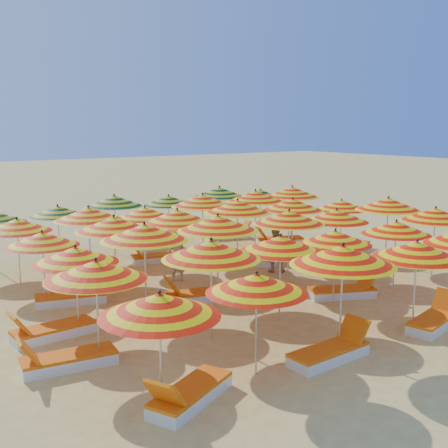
{
  "coord_description": "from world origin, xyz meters",
  "views": [
    {
      "loc": [
        -9.2,
        -12.42,
        4.39
      ],
      "look_at": [
        0.0,
        0.5,
        1.6
      ],
      "focal_mm": 45.0,
      "sensor_mm": 36.0,
      "label": 1
    }
  ],
  "objects_px": {
    "umbrella_19": "(114,224)",
    "umbrella_26": "(145,213)",
    "umbrella_0": "(160,305)",
    "umbrella_33": "(169,200)",
    "umbrella_16": "(337,216)",
    "lounger_8": "(73,297)",
    "umbrella_7": "(211,250)",
    "lounger_10": "(351,247)",
    "lounger_4": "(67,360)",
    "lounger_13": "(157,243)",
    "umbrella_8": "(281,244)",
    "umbrella_17": "(388,204)",
    "umbrella_18": "(42,239)",
    "lounger_1": "(330,352)",
    "umbrella_29": "(292,192)",
    "umbrella_34": "(219,192)",
    "umbrella_35": "(260,194)",
    "umbrella_21": "(238,207)",
    "umbrella_1": "(257,283)",
    "lounger_5": "(343,291)",
    "umbrella_28": "(255,196)",
    "umbrella_3": "(417,250)",
    "umbrella_13": "(144,232)",
    "lounger_0": "(189,394)",
    "lounger_14": "(230,234)",
    "beachgoer_b": "(274,249)",
    "lounger_6": "(52,331)",
    "umbrella_20": "(177,216)",
    "umbrella_14": "(218,223)",
    "umbrella_22": "(293,205)",
    "umbrella_32": "(114,201)",
    "umbrella_2": "(343,256)",
    "umbrella_11": "(435,215)",
    "lounger_2": "(435,320)",
    "umbrella_10": "(396,228)",
    "umbrella_24": "(17,225)",
    "umbrella_23": "(342,205)",
    "lounger_12": "(278,240)",
    "umbrella_15": "(289,217)",
    "beachgoer_a": "(177,258)",
    "umbrella_9": "(335,237)",
    "lounger_11": "(157,257)"
  },
  "relations": [
    {
      "from": "umbrella_19",
      "to": "umbrella_26",
      "type": "distance_m",
      "value": 3.02
    },
    {
      "from": "umbrella_0",
      "to": "umbrella_33",
      "type": "xyz_separation_m",
      "value": [
        6.23,
        10.58,
        -0.04
      ]
    },
    {
      "from": "umbrella_16",
      "to": "umbrella_19",
      "type": "relative_size",
      "value": 1.19
    },
    {
      "from": "lounger_8",
      "to": "umbrella_26",
      "type": "bearing_deg",
      "value": 52.06
    },
    {
      "from": "umbrella_7",
      "to": "lounger_10",
      "type": "bearing_deg",
      "value": 24.72
    },
    {
      "from": "lounger_4",
      "to": "lounger_13",
      "type": "distance_m",
      "value": 10.32
    },
    {
      "from": "umbrella_8",
      "to": "umbrella_17",
      "type": "xyz_separation_m",
      "value": [
        6.32,
        2.07,
        0.15
      ]
    },
    {
      "from": "umbrella_18",
      "to": "lounger_1",
      "type": "bearing_deg",
      "value": -62.68
    },
    {
      "from": "umbrella_29",
      "to": "umbrella_34",
      "type": "height_order",
      "value": "umbrella_29"
    },
    {
      "from": "umbrella_35",
      "to": "umbrella_21",
      "type": "bearing_deg",
      "value": -136.4
    },
    {
      "from": "umbrella_1",
      "to": "lounger_5",
      "type": "relative_size",
      "value": 1.26
    },
    {
      "from": "umbrella_19",
      "to": "umbrella_28",
      "type": "relative_size",
      "value": 0.91
    },
    {
      "from": "umbrella_16",
      "to": "lounger_8",
      "type": "bearing_deg",
      "value": 165.8
    },
    {
      "from": "umbrella_3",
      "to": "lounger_5",
      "type": "height_order",
      "value": "umbrella_3"
    },
    {
      "from": "umbrella_13",
      "to": "umbrella_29",
      "type": "relative_size",
      "value": 1.2
    },
    {
      "from": "lounger_10",
      "to": "lounger_4",
      "type": "bearing_deg",
      "value": 2.38
    },
    {
      "from": "lounger_0",
      "to": "lounger_13",
      "type": "relative_size",
      "value": 1.02
    },
    {
      "from": "umbrella_26",
      "to": "umbrella_1",
      "type": "bearing_deg",
      "value": -104.42
    },
    {
      "from": "umbrella_13",
      "to": "lounger_14",
      "type": "relative_size",
      "value": 1.47
    },
    {
      "from": "beachgoer_b",
      "to": "lounger_6",
      "type": "bearing_deg",
      "value": 46.94
    },
    {
      "from": "umbrella_0",
      "to": "umbrella_8",
      "type": "distance_m",
      "value": 4.76
    },
    {
      "from": "umbrella_20",
      "to": "umbrella_13",
      "type": "bearing_deg",
      "value": -136.4
    },
    {
      "from": "lounger_8",
      "to": "umbrella_14",
      "type": "bearing_deg",
      "value": -11.09
    },
    {
      "from": "umbrella_13",
      "to": "umbrella_28",
      "type": "xyz_separation_m",
      "value": [
        6.41,
        3.89,
        -0.01
      ]
    },
    {
      "from": "umbrella_21",
      "to": "lounger_8",
      "type": "distance_m",
      "value": 5.75
    },
    {
      "from": "umbrella_29",
      "to": "umbrella_35",
      "type": "xyz_separation_m",
      "value": [
        -0.04,
        1.83,
        -0.25
      ]
    },
    {
      "from": "umbrella_22",
      "to": "lounger_10",
      "type": "xyz_separation_m",
      "value": [
        2.76,
        -0.11,
        -1.72
      ]
    },
    {
      "from": "umbrella_26",
      "to": "umbrella_35",
      "type": "height_order",
      "value": "umbrella_26"
    },
    {
      "from": "umbrella_32",
      "to": "umbrella_17",
      "type": "bearing_deg",
      "value": -44.78
    },
    {
      "from": "umbrella_2",
      "to": "umbrella_11",
      "type": "distance_m",
      "value": 6.7
    },
    {
      "from": "lounger_2",
      "to": "umbrella_29",
      "type": "bearing_deg",
      "value": 54.65
    },
    {
      "from": "umbrella_10",
      "to": "umbrella_17",
      "type": "relative_size",
      "value": 0.87
    },
    {
      "from": "umbrella_11",
      "to": "umbrella_24",
      "type": "relative_size",
      "value": 0.93
    },
    {
      "from": "umbrella_11",
      "to": "umbrella_18",
      "type": "bearing_deg",
      "value": 158.73
    },
    {
      "from": "umbrella_22",
      "to": "umbrella_23",
      "type": "relative_size",
      "value": 1.15
    },
    {
      "from": "lounger_12",
      "to": "umbrella_0",
      "type": "bearing_deg",
      "value": 65.67
    },
    {
      "from": "umbrella_15",
      "to": "beachgoer_a",
      "type": "relative_size",
      "value": 1.64
    },
    {
      "from": "umbrella_14",
      "to": "umbrella_19",
      "type": "relative_size",
      "value": 1.04
    },
    {
      "from": "umbrella_15",
      "to": "lounger_13",
      "type": "relative_size",
      "value": 1.25
    },
    {
      "from": "umbrella_19",
      "to": "lounger_6",
      "type": "height_order",
      "value": "umbrella_19"
    },
    {
      "from": "umbrella_9",
      "to": "lounger_2",
      "type": "xyz_separation_m",
      "value": [
        0.59,
        -2.48,
        -1.53
      ]
    },
    {
      "from": "umbrella_11",
      "to": "umbrella_35",
      "type": "relative_size",
      "value": 0.94
    },
    {
      "from": "umbrella_26",
      "to": "umbrella_3",
      "type": "bearing_deg",
      "value": -76.72
    },
    {
      "from": "umbrella_8",
      "to": "lounger_8",
      "type": "distance_m",
      "value": 5.45
    },
    {
      "from": "umbrella_20",
      "to": "umbrella_34",
      "type": "distance_m",
      "value": 5.76
    },
    {
      "from": "lounger_0",
      "to": "lounger_11",
      "type": "height_order",
      "value": "same"
    },
    {
      "from": "umbrella_2",
      "to": "beachgoer_b",
      "type": "distance_m",
      "value": 6.23
    },
    {
      "from": "lounger_13",
      "to": "beachgoer_a",
      "type": "relative_size",
      "value": 1.31
    },
    {
      "from": "umbrella_11",
      "to": "umbrella_15",
      "type": "height_order",
      "value": "umbrella_15"
    },
    {
      "from": "umbrella_35",
      "to": "lounger_13",
      "type": "relative_size",
      "value": 1.35
    }
  ]
}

